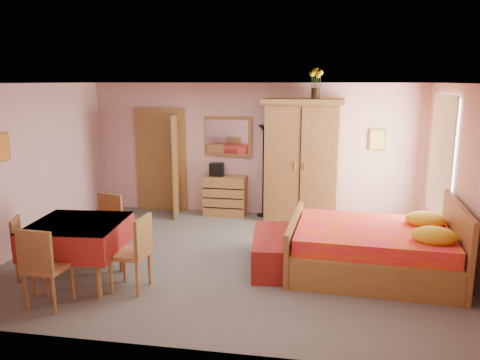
% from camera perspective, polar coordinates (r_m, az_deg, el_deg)
% --- Properties ---
extents(floor, '(6.50, 6.50, 0.00)m').
position_cam_1_polar(floor, '(7.20, -1.20, -9.45)').
color(floor, '#656159').
rests_on(floor, ground).
extents(ceiling, '(6.50, 6.50, 0.00)m').
position_cam_1_polar(ceiling, '(6.70, -1.30, 11.71)').
color(ceiling, brown).
rests_on(ceiling, wall_back).
extents(wall_back, '(6.50, 0.10, 2.60)m').
position_cam_1_polar(wall_back, '(9.27, 1.66, 3.72)').
color(wall_back, '#D49A99').
rests_on(wall_back, floor).
extents(wall_front, '(6.50, 0.10, 2.60)m').
position_cam_1_polar(wall_front, '(4.48, -7.28, -5.43)').
color(wall_front, '#D49A99').
rests_on(wall_front, floor).
extents(wall_left, '(0.10, 5.00, 2.60)m').
position_cam_1_polar(wall_left, '(8.09, -24.49, 1.42)').
color(wall_left, '#D49A99').
rests_on(wall_left, floor).
extents(wall_right, '(0.10, 5.00, 2.60)m').
position_cam_1_polar(wall_right, '(7.00, 25.87, -0.19)').
color(wall_right, '#D49A99').
rests_on(wall_right, floor).
extents(doorway, '(1.06, 0.12, 2.15)m').
position_cam_1_polar(doorway, '(9.72, -9.54, 2.31)').
color(doorway, '#9E6B35').
rests_on(doorway, floor).
extents(window, '(0.08, 1.40, 1.95)m').
position_cam_1_polar(window, '(8.11, 23.39, 2.62)').
color(window, white).
rests_on(window, wall_right).
extents(picture_left, '(0.04, 0.32, 0.42)m').
position_cam_1_polar(picture_left, '(7.53, -27.09, 3.57)').
color(picture_left, orange).
rests_on(picture_left, wall_left).
extents(picture_back, '(0.30, 0.04, 0.40)m').
position_cam_1_polar(picture_back, '(9.18, 16.38, 4.73)').
color(picture_back, '#D8BF59').
rests_on(picture_back, wall_back).
extents(chest_of_drawers, '(0.84, 0.43, 0.79)m').
position_cam_1_polar(chest_of_drawers, '(9.32, -1.82, -1.93)').
color(chest_of_drawers, '#A97139').
rests_on(chest_of_drawers, floor).
extents(wall_mirror, '(1.02, 0.12, 0.80)m').
position_cam_1_polar(wall_mirror, '(9.31, -1.61, 5.31)').
color(wall_mirror, white).
rests_on(wall_mirror, wall_back).
extents(stereo, '(0.29, 0.22, 0.26)m').
position_cam_1_polar(stereo, '(9.26, -2.85, 1.29)').
color(stereo, black).
rests_on(stereo, chest_of_drawers).
extents(floor_lamp, '(0.25, 0.25, 1.81)m').
position_cam_1_polar(floor_lamp, '(9.15, 2.84, 1.08)').
color(floor_lamp, black).
rests_on(floor_lamp, floor).
extents(wardrobe, '(1.53, 0.87, 2.31)m').
position_cam_1_polar(wardrobe, '(8.89, 7.59, 2.32)').
color(wardrobe, '#9A6434').
rests_on(wardrobe, floor).
extents(sunflower_vase, '(0.24, 0.24, 0.56)m').
position_cam_1_polar(sunflower_vase, '(8.79, 9.23, 11.55)').
color(sunflower_vase, yellow).
rests_on(sunflower_vase, wardrobe).
extents(bed, '(2.38, 1.93, 1.05)m').
position_cam_1_polar(bed, '(6.79, 15.82, -6.57)').
color(bed, red).
rests_on(bed, floor).
extents(bench, '(0.64, 1.44, 0.47)m').
position_cam_1_polar(bench, '(6.84, 3.85, -8.58)').
color(bench, maroon).
rests_on(bench, floor).
extents(dining_table, '(1.22, 1.22, 0.84)m').
position_cam_1_polar(dining_table, '(6.57, -18.98, -8.39)').
color(dining_table, maroon).
rests_on(dining_table, floor).
extents(chair_south, '(0.49, 0.49, 1.00)m').
position_cam_1_polar(chair_south, '(6.04, -22.37, -9.64)').
color(chair_south, '#9F6336').
rests_on(chair_south, floor).
extents(chair_north, '(0.56, 0.56, 0.99)m').
position_cam_1_polar(chair_north, '(7.20, -16.51, -5.79)').
color(chair_north, '#A17336').
rests_on(chair_north, floor).
extents(chair_west, '(0.49, 0.49, 0.84)m').
position_cam_1_polar(chair_west, '(7.01, -24.14, -7.50)').
color(chair_west, '#B0713B').
rests_on(chair_west, floor).
extents(chair_east, '(0.48, 0.48, 0.98)m').
position_cam_1_polar(chair_east, '(6.18, -13.30, -8.64)').
color(chair_east, '#AC6F3A').
rests_on(chair_east, floor).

